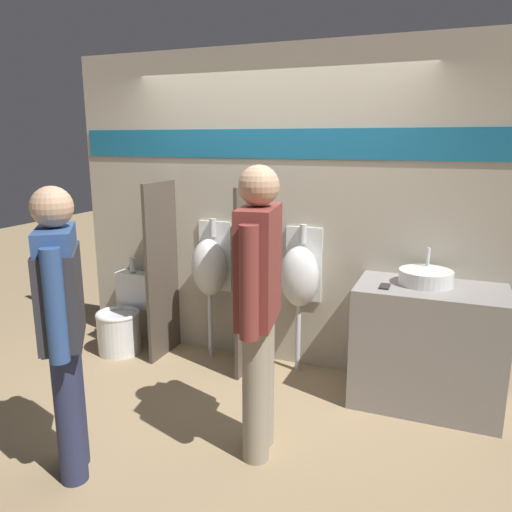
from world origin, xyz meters
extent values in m
plane|color=#997F5B|center=(0.00, 0.00, 0.00)|extent=(16.00, 16.00, 0.00)
cube|color=#B2A893|center=(0.00, 0.60, 1.35)|extent=(3.80, 0.06, 2.70)
cube|color=#19668E|center=(0.00, 0.56, 1.92)|extent=(3.73, 0.01, 0.24)
cube|color=gray|center=(1.33, 0.26, 0.46)|extent=(1.05, 0.61, 0.91)
cylinder|color=silver|center=(1.28, 0.33, 0.97)|extent=(0.39, 0.39, 0.11)
cylinder|color=silver|center=(1.28, 0.46, 1.09)|extent=(0.03, 0.03, 0.14)
cube|color=#232328|center=(1.01, 0.14, 0.92)|extent=(0.07, 0.14, 0.01)
cube|color=#4C4238|center=(-0.97, 0.32, 0.80)|extent=(0.03, 0.50, 1.59)
cube|color=#4C4238|center=(-0.13, 0.32, 0.80)|extent=(0.03, 0.50, 1.59)
cylinder|color=silver|center=(-0.55, 0.43, 0.30)|extent=(0.04, 0.04, 0.61)
ellipsoid|color=silver|center=(-0.55, 0.43, 0.84)|extent=(0.33, 0.26, 0.51)
cube|color=silver|center=(-0.55, 0.56, 0.92)|extent=(0.31, 0.02, 0.64)
cylinder|color=silver|center=(-0.55, 0.52, 1.19)|extent=(0.06, 0.06, 0.16)
cylinder|color=silver|center=(0.28, 0.43, 0.30)|extent=(0.04, 0.04, 0.61)
ellipsoid|color=silver|center=(0.28, 0.43, 0.84)|extent=(0.33, 0.26, 0.51)
cube|color=silver|center=(0.28, 0.56, 0.92)|extent=(0.31, 0.02, 0.64)
cylinder|color=silver|center=(0.28, 0.52, 1.19)|extent=(0.06, 0.06, 0.16)
cylinder|color=silver|center=(-1.39, 0.19, 0.18)|extent=(0.40, 0.40, 0.36)
torus|color=silver|center=(-1.39, 0.19, 0.37)|extent=(0.41, 0.41, 0.04)
cube|color=silver|center=(-1.39, 0.48, 0.53)|extent=(0.35, 0.16, 0.34)
cylinder|color=silver|center=(-1.39, 0.46, 0.78)|extent=(0.06, 0.06, 0.14)
cylinder|color=#282D4C|center=(-0.52, -1.42, 0.41)|extent=(0.16, 0.16, 0.83)
cylinder|color=#282D4C|center=(-0.61, -1.29, 0.41)|extent=(0.16, 0.16, 0.83)
cube|color=#2D4C84|center=(-0.56, -1.35, 1.16)|extent=(0.41, 0.46, 0.66)
cube|color=#2D2D33|center=(-0.56, -1.35, 1.11)|extent=(0.45, 0.49, 0.53)
cylinder|color=#2D4C84|center=(-0.42, -1.55, 1.13)|extent=(0.10, 0.10, 0.60)
cylinder|color=#2D4C84|center=(-0.71, -1.15, 1.13)|extent=(0.10, 0.10, 0.60)
sphere|color=tan|center=(-0.56, -1.35, 1.60)|extent=(0.22, 0.22, 0.22)
cylinder|color=gray|center=(0.40, -0.84, 0.44)|extent=(0.16, 0.16, 0.88)
cylinder|color=gray|center=(0.37, -0.66, 0.44)|extent=(0.16, 0.16, 0.88)
cube|color=brown|center=(0.38, -0.75, 1.23)|extent=(0.27, 0.48, 0.70)
cylinder|color=brown|center=(0.43, -1.01, 1.19)|extent=(0.11, 0.11, 0.64)
cylinder|color=brown|center=(0.34, -0.49, 1.19)|extent=(0.11, 0.11, 0.64)
sphere|color=tan|center=(0.38, -0.75, 1.69)|extent=(0.24, 0.24, 0.24)
camera|label=1|loc=(1.42, -3.40, 1.95)|focal=35.00mm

